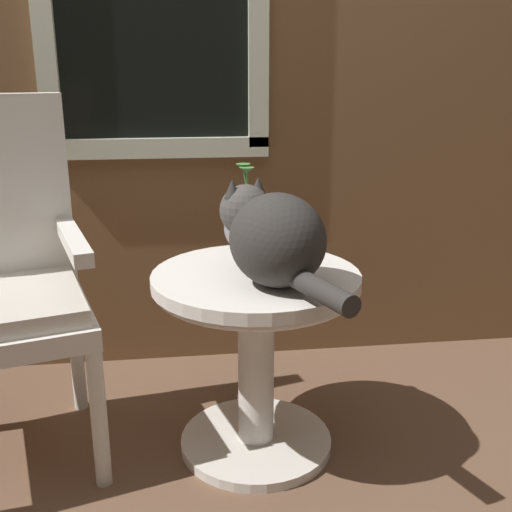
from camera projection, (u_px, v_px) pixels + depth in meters
The scene contains 5 objects.
ground_plane at pixel (235, 483), 1.71m from camera, with size 6.00×6.00×0.00m, color brown.
back_wall at pixel (206, 8), 2.11m from camera, with size 4.00×0.07×2.60m.
wicker_side_table at pixel (256, 330), 1.77m from camera, with size 0.59×0.59×0.56m.
cat at pixel (273, 236), 1.61m from camera, with size 0.33×0.54×0.26m.
pewter_vase_with_ivy at pixel (248, 224), 1.86m from camera, with size 0.15×0.15×0.28m.
Camera 1 is at (-0.13, -1.45, 1.11)m, focal length 43.27 mm.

